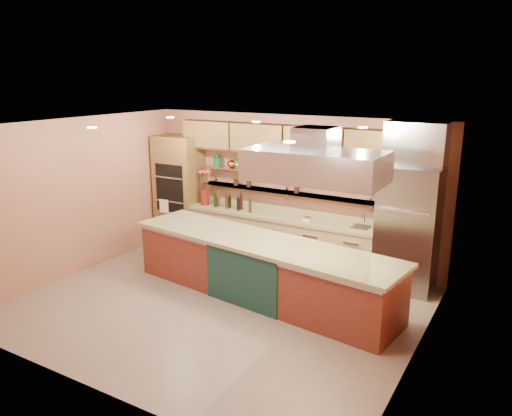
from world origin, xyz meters
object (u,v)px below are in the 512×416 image
Objects in this scene: flower_vase at (205,197)px; green_canister at (274,168)px; refrigerator at (408,229)px; island at (261,269)px; copper_kettle at (232,164)px; kitchen_scale at (307,218)px.

green_canister is at bearing 8.42° from flower_vase.
refrigerator reaches higher than island.
copper_kettle is at bearing 180.00° from green_canister.
island is at bearing -34.61° from flower_vase.
refrigerator is 4.13m from flower_vase.
kitchen_scale is at bearing 0.00° from flower_vase.
flower_vase is at bearing -171.58° from green_canister.
kitchen_scale is 1.19m from green_canister.
refrigerator is 14.30× the size of kitchen_scale.
flower_vase is 1.59× the size of copper_kettle.
refrigerator reaches higher than green_canister.
green_canister reaches higher than island.
copper_kettle is at bearing 141.36° from island.
flower_vase is at bearing -157.64° from copper_kettle.
flower_vase is 2.11× the size of kitchen_scale.
refrigerator is at bearing -0.14° from flower_vase.
refrigerator is 3.68m from copper_kettle.
green_canister reaches higher than flower_vase.
island is 1.59m from kitchen_scale.
island is 2.72m from flower_vase.
copper_kettle is at bearing 22.36° from flower_vase.
green_canister reaches higher than kitchen_scale.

